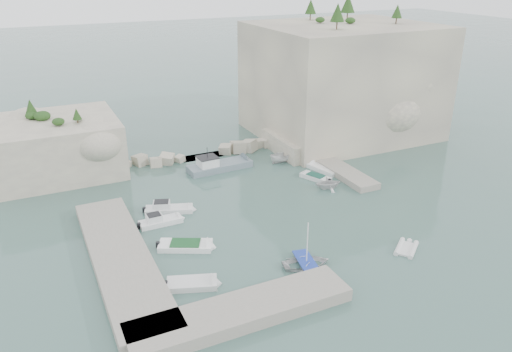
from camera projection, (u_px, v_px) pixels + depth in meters
name	position (u px, v px, depth m)	size (l,w,h in m)	color
ground	(280.00, 222.00, 53.37)	(400.00, 400.00, 0.00)	#42635B
cliff_east	(342.00, 80.00, 78.15)	(26.00, 22.00, 17.00)	beige
cliff_terrace	(301.00, 143.00, 72.93)	(8.00, 10.00, 2.50)	beige
outcrop_west	(55.00, 146.00, 64.86)	(16.00, 14.00, 7.00)	beige
quay_west	(121.00, 259.00, 45.63)	(5.00, 24.00, 1.10)	#9E9689
quay_south	(242.00, 311.00, 38.85)	(18.00, 4.00, 1.10)	#9E9689
ledge_east	(334.00, 166.00, 66.83)	(3.00, 16.00, 0.80)	#9E9689
breakwater	(202.00, 152.00, 70.96)	(28.00, 3.00, 1.40)	beige
motorboat_c	(186.00, 248.00, 48.46)	(5.64, 2.05, 0.70)	white
motorboat_b	(161.00, 224.00, 52.92)	(4.93, 1.61, 1.40)	white
motorboat_a	(169.00, 212.00, 55.53)	(5.73, 1.71, 1.40)	silver
motorboat_e	(192.00, 286.00, 42.76)	(4.71, 1.93, 0.70)	silver
rowboat	(306.00, 266.00, 45.60)	(3.14, 4.40, 0.91)	silver
inflatable_dinghy	(406.00, 250.00, 48.16)	(3.44, 1.67, 0.44)	silver
tender_east_a	(328.00, 188.00, 61.23)	(2.83, 3.28, 1.73)	silver
tender_east_b	(315.00, 179.00, 63.78)	(4.44, 1.51, 0.70)	silver
tender_east_c	(323.00, 171.00, 66.34)	(5.25, 1.70, 0.70)	white
tender_east_d	(284.00, 162.00, 69.42)	(1.65, 4.38, 1.69)	silver
work_boat	(220.00, 169.00, 66.90)	(9.54, 2.82, 2.20)	slate
rowboat_mast	(307.00, 242.00, 44.58)	(0.10, 0.10, 4.20)	white
vegetation	(312.00, 18.00, 73.55)	(53.48, 13.88, 13.40)	#1E4219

